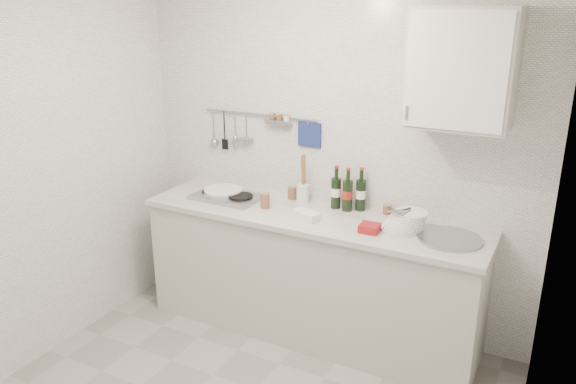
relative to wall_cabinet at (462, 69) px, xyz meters
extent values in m
cube|color=silver|center=(-0.90, 0.18, -0.70)|extent=(3.00, 0.02, 2.50)
cube|color=silver|center=(-2.40, -1.22, -0.70)|extent=(0.02, 2.80, 2.50)
cube|color=silver|center=(0.60, -1.22, -0.70)|extent=(0.02, 2.80, 2.50)
cube|color=#B7B1A9|center=(-0.90, -0.12, -1.51)|extent=(2.40, 0.60, 0.88)
cube|color=silver|center=(-0.90, -0.12, -1.05)|extent=(2.44, 0.64, 0.04)
cube|color=black|center=(-0.90, -0.10, -1.90)|extent=(2.34, 0.52, 0.10)
cube|color=#93969B|center=(-1.60, -0.12, -1.01)|extent=(0.50, 0.32, 0.03)
cylinder|color=black|center=(-1.72, -0.12, -0.99)|extent=(0.18, 0.18, 0.01)
cylinder|color=black|center=(-1.48, -0.12, -0.99)|extent=(0.18, 0.18, 0.01)
cylinder|color=#93969B|center=(0.05, -0.12, -1.02)|extent=(0.40, 0.40, 0.02)
cylinder|color=#93969B|center=(0.05, -0.12, -1.08)|extent=(0.34, 0.34, 0.10)
cylinder|color=#93969B|center=(-1.47, 0.15, -0.43)|extent=(0.95, 0.02, 0.02)
cube|color=navy|center=(-1.06, 0.17, -0.54)|extent=(0.18, 0.02, 0.18)
cube|color=#B7B1A9|center=(0.00, 0.01, 0.00)|extent=(0.60, 0.35, 0.70)
cube|color=white|center=(0.00, -0.18, 0.00)|extent=(0.56, 0.01, 0.66)
cylinder|color=#93969B|center=(-0.26, -0.19, -0.25)|extent=(0.01, 0.01, 0.08)
cylinder|color=#436399|center=(-1.68, -0.09, -1.02)|extent=(0.31, 0.31, 0.01)
cylinder|color=#436399|center=(-1.67, -0.09, -1.01)|extent=(0.30, 0.30, 0.01)
cylinder|color=#436399|center=(-1.67, -0.08, -1.00)|extent=(0.30, 0.30, 0.01)
cylinder|color=#436399|center=(-1.66, -0.08, -0.98)|extent=(0.29, 0.29, 0.01)
cylinder|color=white|center=(-0.27, -0.10, -1.02)|extent=(0.26, 0.26, 0.01)
cylinder|color=white|center=(-0.26, -0.10, -1.01)|extent=(0.26, 0.26, 0.01)
cylinder|color=white|center=(-0.25, -0.10, -1.00)|extent=(0.25, 0.25, 0.01)
cylinder|color=white|center=(-0.25, -0.09, -0.98)|extent=(0.24, 0.24, 0.01)
cylinder|color=white|center=(-0.24, -0.09, -0.97)|extent=(0.24, 0.24, 0.01)
cylinder|color=white|center=(-0.23, -0.08, -0.95)|extent=(0.23, 0.23, 0.01)
cylinder|color=white|center=(-0.23, -0.08, -0.94)|extent=(0.23, 0.23, 0.01)
cylinder|color=white|center=(-0.22, -0.07, -0.93)|extent=(0.22, 0.22, 0.01)
cylinder|color=white|center=(-0.22, -0.07, -0.91)|extent=(0.21, 0.21, 0.01)
cube|color=white|center=(-0.89, -0.22, -1.00)|extent=(0.21, 0.15, 0.06)
cube|color=#AB1324|center=(-0.44, -0.23, -1.00)|extent=(0.13, 0.13, 0.05)
cylinder|color=white|center=(-1.06, 0.07, -0.96)|extent=(0.09, 0.09, 0.13)
cylinder|color=olive|center=(-1.05, 0.07, -0.79)|extent=(0.04, 0.07, 0.27)
cylinder|color=olive|center=(-1.08, 0.09, -0.81)|extent=(0.05, 0.05, 0.25)
cylinder|color=brown|center=(-1.17, 0.10, -0.98)|extent=(0.06, 0.06, 0.09)
cylinder|color=tan|center=(-1.17, 0.10, -0.93)|extent=(0.07, 0.07, 0.01)
cylinder|color=brown|center=(-0.44, 0.13, -1.00)|extent=(0.05, 0.05, 0.06)
cylinder|color=tan|center=(-0.44, 0.13, -0.96)|extent=(0.06, 0.06, 0.01)
cylinder|color=brown|center=(-0.33, -0.05, -1.00)|extent=(0.06, 0.06, 0.06)
cylinder|color=tan|center=(-0.33, -0.05, -0.97)|extent=(0.06, 0.06, 0.01)
cylinder|color=brown|center=(-1.25, -0.16, -0.98)|extent=(0.07, 0.07, 0.10)
cylinder|color=tan|center=(-1.25, -0.16, -0.92)|extent=(0.07, 0.07, 0.01)
camera|label=1|loc=(0.65, -3.41, 0.37)|focal=35.00mm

